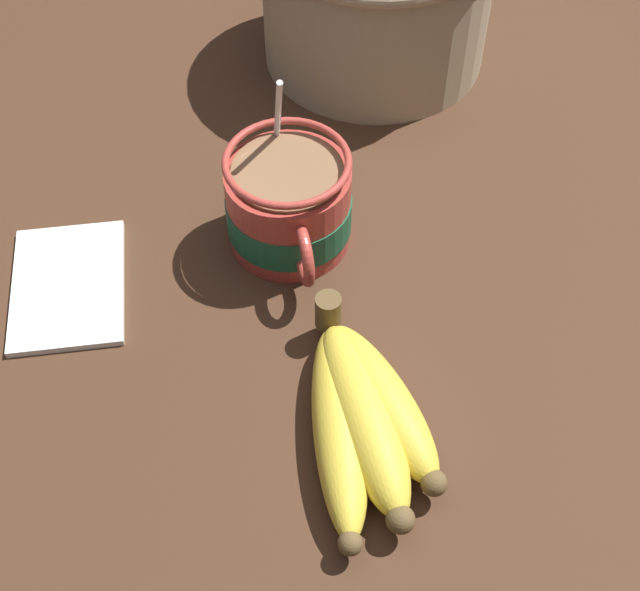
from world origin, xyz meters
The scene contains 4 objects.
table centered at (0.00, 0.00, 1.54)cm, with size 113.53×113.53×3.08cm.
coffee_mug centered at (-6.84, 1.71, 7.00)cm, with size 15.13×10.30×14.90cm.
banana_bunch centered at (12.34, 3.01, 5.12)cm, with size 19.35×10.11×4.41cm.
napkin centered at (-5.42, -16.76, 3.38)cm, with size 13.35×9.88×0.60cm.
Camera 1 is at (42.77, -6.80, 59.01)cm, focal length 50.00 mm.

